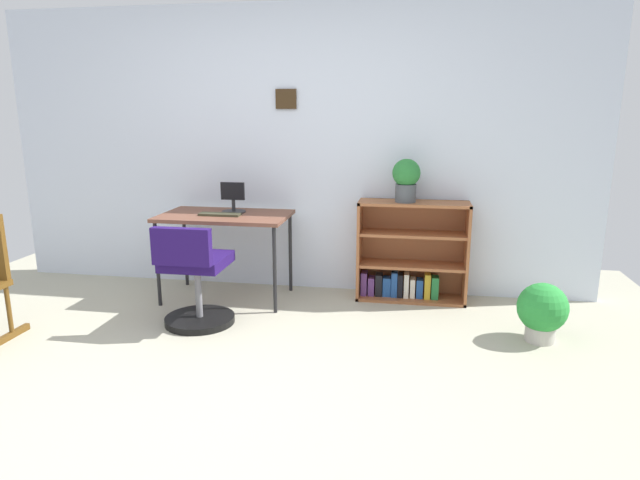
{
  "coord_description": "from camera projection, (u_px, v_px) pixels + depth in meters",
  "views": [
    {
      "loc": [
        1.04,
        -2.52,
        1.55
      ],
      "look_at": [
        0.37,
        1.4,
        0.61
      ],
      "focal_mm": 30.45,
      "sensor_mm": 36.0,
      "label": 1
    }
  ],
  "objects": [
    {
      "name": "keyboard",
      "position": [
        220.0,
        214.0,
        4.42
      ],
      "size": [
        0.34,
        0.11,
        0.02
      ],
      "primitive_type": "cube",
      "color": "#353423",
      "rests_on": "desk"
    },
    {
      "name": "monitor",
      "position": [
        233.0,
        200.0,
        4.53
      ],
      "size": [
        0.2,
        0.2,
        0.25
      ],
      "color": "#262628",
      "rests_on": "desk"
    },
    {
      "name": "desk",
      "position": [
        225.0,
        221.0,
        4.49
      ],
      "size": [
        1.06,
        0.63,
        0.73
      ],
      "color": "brown",
      "rests_on": "ground_plane"
    },
    {
      "name": "bookshelf_low",
      "position": [
        410.0,
        256.0,
        4.56
      ],
      "size": [
        0.9,
        0.3,
        0.84
      ],
      "color": "#9A5933",
      "rests_on": "ground_plane"
    },
    {
      "name": "ground_plane",
      "position": [
        210.0,
        405.0,
        2.94
      ],
      "size": [
        6.24,
        6.24,
        0.0
      ],
      "primitive_type": "plane",
      "color": "#AAA690"
    },
    {
      "name": "potted_plant_on_shelf",
      "position": [
        406.0,
        178.0,
        4.37
      ],
      "size": [
        0.23,
        0.23,
        0.35
      ],
      "color": "#474C51",
      "rests_on": "bookshelf_low"
    },
    {
      "name": "wall_back",
      "position": [
        293.0,
        151.0,
        4.73
      ],
      "size": [
        5.2,
        0.12,
        2.44
      ],
      "color": "silver",
      "rests_on": "ground_plane"
    },
    {
      "name": "office_chair",
      "position": [
        195.0,
        281.0,
        3.96
      ],
      "size": [
        0.52,
        0.55,
        0.78
      ],
      "color": "black",
      "rests_on": "ground_plane"
    },
    {
      "name": "potted_plant_floor",
      "position": [
        542.0,
        310.0,
        3.72
      ],
      "size": [
        0.34,
        0.34,
        0.41
      ],
      "color": "#B7B2A8",
      "rests_on": "ground_plane"
    }
  ]
}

